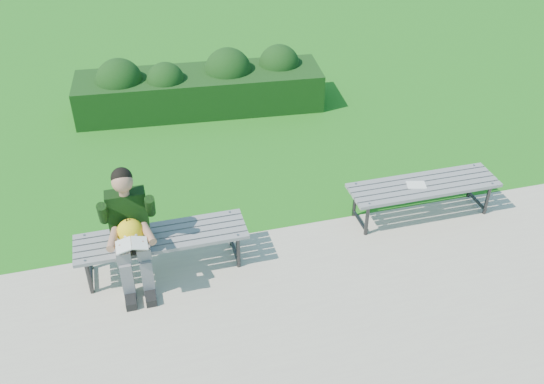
% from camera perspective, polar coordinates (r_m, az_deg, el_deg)
% --- Properties ---
extents(ground, '(80.00, 80.00, 0.00)m').
position_cam_1_polar(ground, '(7.15, -1.63, -3.95)').
color(ground, '#247920').
rests_on(ground, ground).
extents(walkway, '(30.00, 3.50, 0.02)m').
position_cam_1_polar(walkway, '(5.93, 2.51, -14.19)').
color(walkway, '#B4A996').
rests_on(walkway, ground).
extents(hedge, '(3.90, 1.30, 0.94)m').
position_cam_1_polar(hedge, '(9.77, -6.80, 9.96)').
color(hedge, '#124210').
rests_on(hedge, ground).
extents(bench_left, '(1.80, 0.50, 0.46)m').
position_cam_1_polar(bench_left, '(6.52, -10.35, -4.41)').
color(bench_left, slate).
rests_on(bench_left, walkway).
extents(bench_right, '(1.80, 0.50, 0.46)m').
position_cam_1_polar(bench_right, '(7.40, 14.06, 0.40)').
color(bench_right, slate).
rests_on(bench_right, walkway).
extents(seated_boy, '(0.56, 0.76, 1.31)m').
position_cam_1_polar(seated_boy, '(6.25, -13.25, -3.25)').
color(seated_boy, slate).
rests_on(seated_boy, walkway).
extents(paper_sheet, '(0.25, 0.21, 0.01)m').
position_cam_1_polar(paper_sheet, '(7.33, 13.43, 0.65)').
color(paper_sheet, white).
rests_on(paper_sheet, bench_right).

